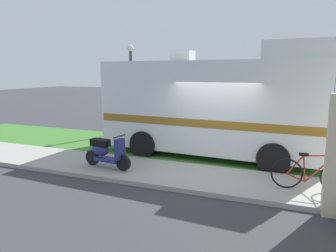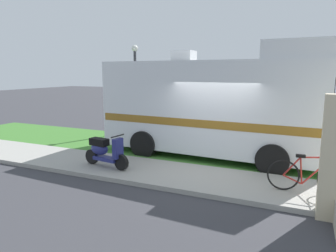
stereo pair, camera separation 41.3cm
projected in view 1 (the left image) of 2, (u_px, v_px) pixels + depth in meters
The scene contains 8 objects.
ground_plane at pixel (213, 168), 9.13m from camera, with size 80.00×80.00×0.00m, color #38383D.
sidewalk at pixel (202, 178), 8.02m from camera, with size 24.00×2.00×0.12m.
grass_strip at pixel (223, 154), 10.50m from camera, with size 24.00×3.40×0.08m.
motorhome_rv at pixel (215, 105), 10.16m from camera, with size 7.06×2.99×3.63m.
scooter at pixel (106, 152), 8.68m from camera, with size 1.56×0.54×0.97m.
bicycle at pixel (311, 174), 6.99m from camera, with size 1.76×0.52×0.91m.
pickup_truck_near at pixel (230, 111), 14.71m from camera, with size 5.79×2.26×1.73m.
street_lamp_post at pixel (131, 80), 13.68m from camera, with size 0.28×0.28×3.95m.
Camera 1 is at (1.98, -8.65, 2.80)m, focal length 33.02 mm.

